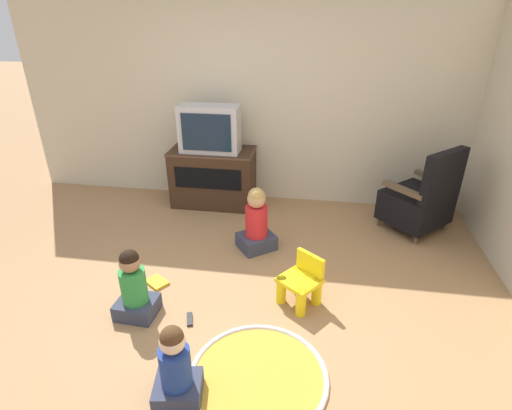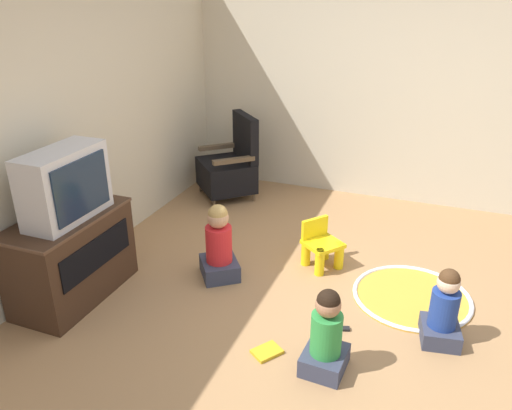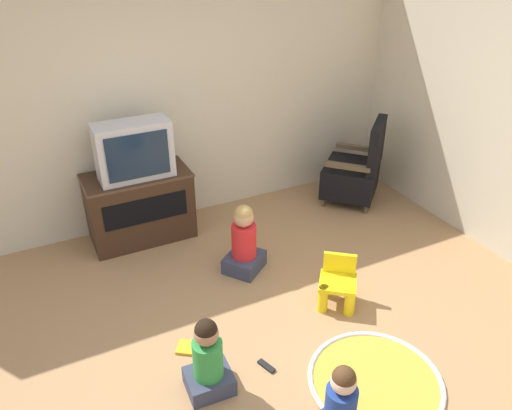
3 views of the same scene
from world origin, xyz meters
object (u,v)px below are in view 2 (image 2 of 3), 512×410
Objects in this scene: black_armchair at (230,167)px; child_watching_left at (326,336)px; remote_control at (340,329)px; television at (65,185)px; child_watching_center at (219,246)px; child_watching_right at (444,311)px; yellow_kid_chair at (321,247)px; book at (267,352)px; tv_cabinet at (71,256)px.

black_armchair reaches higher than child_watching_left.
television is at bearing -9.51° from remote_control.
child_watching_center is (0.70, -0.92, -0.69)m from television.
child_watching_right is (0.59, -0.70, -0.01)m from child_watching_left.
child_watching_right is at bearing -46.99° from child_watching_left.
remote_control is at bearing -119.07° from yellow_kid_chair.
child_watching_left is at bearing -126.85° from yellow_kid_chair.
book is (-0.58, 1.11, -0.24)m from child_watching_right.
book is at bearing 27.90° from remote_control.
child_watching_left is 1.41m from child_watching_center.
child_watching_center is at bearing -54.53° from tv_cabinet.
black_armchair is at bearing -7.50° from tv_cabinet.
yellow_kid_chair is (-1.23, -1.45, -0.18)m from black_armchair.
child_watching_left is 0.51m from remote_control.
book is 1.56× the size of remote_control.
child_watching_right reaches higher than yellow_kid_chair.
black_armchair is at bearing -116.03° from book.
black_armchair is 2.91m from book.
television reaches higher than child_watching_right.
child_watching_left reaches higher than remote_control.
child_watching_left is (-0.11, -2.07, -0.72)m from television.
tv_cabinet is 1.05× the size of black_armchair.
tv_cabinet is at bearing 88.54° from child_watching_center.
tv_cabinet is 2.14m from yellow_kid_chair.
black_armchair reaches higher than child_watching_right.
television is 1.63× the size of yellow_kid_chair.
television is 2.87× the size of book.
tv_cabinet is 2.40× the size of yellow_kid_chair.
child_watching_center is at bearing 73.45° from child_watching_right.
black_armchair is 4.03× the size of book.
child_watching_center is 2.80× the size of book.
book is at bearing -174.48° from child_watching_center.
child_watching_left is at bearing -7.92° from black_armchair.
tv_cabinet is 2.13m from child_watching_left.
television reaches higher than tv_cabinet.
child_watching_left is at bearing 124.58° from book.
television is at bearing -49.58° from black_armchair.
book is at bearing -93.83° from television.
yellow_kid_chair reaches higher than book.
child_watching_center is at bearing -102.48° from book.
tv_cabinet reaches higher than child_watching_right.
child_watching_center is 4.37× the size of remote_control.
television is at bearing -58.76° from book.
black_armchair reaches higher than child_watching_center.
child_watching_right is 1.28m from book.
remote_control is (0.33, -2.14, -0.36)m from tv_cabinet.
remote_control is at bearing -81.03° from television.
book is (-0.11, -1.66, -0.98)m from television.
book reaches higher than remote_control.
remote_control is at bearing 92.11° from child_watching_right.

